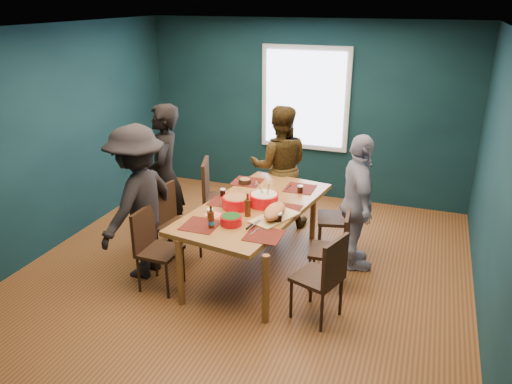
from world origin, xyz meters
TOP-DOWN VIEW (x-y plane):
  - room at (0.00, 0.27)m, footprint 5.01×5.01m
  - dining_table at (0.07, 0.02)m, footprint 1.36×2.23m
  - chair_left_far at (-0.72, 0.68)m, footprint 0.59×0.59m
  - chair_left_mid at (-0.92, -0.12)m, footprint 0.48×0.48m
  - chair_left_near at (-0.83, -0.72)m, footprint 0.41×0.41m
  - chair_right_far at (0.98, 0.70)m, footprint 0.53×0.53m
  - chair_right_mid at (1.04, -0.07)m, footprint 0.43×0.43m
  - chair_right_near at (1.06, -0.71)m, footprint 0.53×0.53m
  - person_far_left at (-1.19, 0.24)m, footprint 0.64×0.77m
  - person_back at (-0.03, 1.29)m, footprint 0.97×0.85m
  - person_right at (1.16, 0.45)m, footprint 0.71×1.02m
  - person_near_left at (-1.09, -0.51)m, footprint 0.76×1.19m
  - bowl_salad at (-0.09, -0.11)m, footprint 0.31×0.31m
  - bowl_dumpling at (0.17, 0.06)m, footprint 0.33×0.33m
  - bowl_herbs at (0.02, -0.53)m, footprint 0.23×0.23m
  - cutting_board at (0.39, -0.25)m, footprint 0.47×0.71m
  - small_bowl at (-0.27, 0.63)m, footprint 0.16×0.16m
  - beer_bottle_a at (-0.14, -0.68)m, footprint 0.07×0.07m
  - beer_bottle_b at (0.10, -0.28)m, footprint 0.07×0.07m
  - cola_glass_a at (-0.26, -0.45)m, footprint 0.07×0.07m
  - cola_glass_b at (0.46, -0.34)m, footprint 0.08×0.08m
  - cola_glass_c at (0.46, 0.56)m, footprint 0.07×0.07m
  - cola_glass_d at (-0.37, 0.15)m, footprint 0.07×0.07m
  - napkin_a at (0.41, 0.09)m, footprint 0.18×0.18m
  - napkin_b at (-0.25, -0.38)m, footprint 0.21×0.21m
  - napkin_c at (0.39, -0.69)m, footprint 0.19×0.19m

SIDE VIEW (x-z plane):
  - chair_right_mid at x=1.04m, z-range 0.07..0.95m
  - chair_left_near at x=-0.83m, z-range 0.07..0.98m
  - chair_right_near at x=1.06m, z-range 0.08..0.99m
  - chair_left_mid at x=-0.92m, z-range 0.08..1.01m
  - chair_right_far at x=0.98m, z-range 0.08..1.05m
  - chair_left_far at x=-0.72m, z-range 0.09..1.12m
  - dining_table at x=0.07m, z-range 0.32..1.12m
  - napkin_c at x=0.39m, z-range 0.79..0.80m
  - napkin_a at x=0.41m, z-range 0.79..0.80m
  - napkin_b at x=-0.25m, z-range 0.79..0.80m
  - person_right at x=1.16m, z-range 0.00..1.60m
  - small_bowl at x=-0.27m, z-range 0.80..0.86m
  - person_back at x=-0.03m, z-range 0.00..1.67m
  - cola_glass_d at x=-0.37m, z-range 0.80..0.89m
  - cola_glass_c at x=0.46m, z-range 0.80..0.89m
  - bowl_herbs at x=0.02m, z-range 0.80..0.90m
  - cola_glass_a at x=-0.26m, z-range 0.80..0.90m
  - cola_glass_b at x=0.46m, z-range 0.80..0.91m
  - cutting_board at x=0.39m, z-range 0.79..0.94m
  - bowl_salad at x=-0.09m, z-range 0.80..0.93m
  - bowl_dumpling at x=0.17m, z-range 0.71..1.02m
  - person_near_left at x=-1.09m, z-range 0.00..1.75m
  - beer_bottle_a at x=-0.14m, z-range 0.76..1.01m
  - beer_bottle_b at x=0.10m, z-range 0.77..1.02m
  - person_far_left at x=-1.19m, z-range 0.00..1.81m
  - room at x=0.00m, z-range 0.01..2.73m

